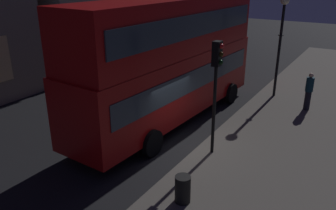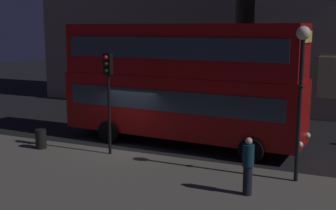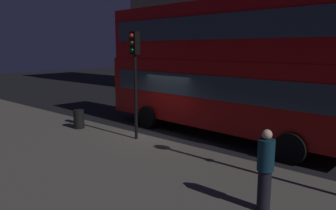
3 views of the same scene
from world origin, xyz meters
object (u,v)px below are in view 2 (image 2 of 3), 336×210
pedestrian (248,165)px  traffic_light_near_kerb (108,82)px  litter_bin (41,139)px  street_lamp (301,73)px  double_decker_bus (180,79)px

pedestrian → traffic_light_near_kerb: bearing=155.2°
pedestrian → litter_bin: pedestrian is taller
traffic_light_near_kerb → litter_bin: (-3.16, -0.50, -2.56)m
pedestrian → litter_bin: (-9.47, 1.61, -0.53)m
pedestrian → street_lamp: bearing=51.4°
traffic_light_near_kerb → street_lamp: street_lamp is taller
street_lamp → litter_bin: 11.17m
double_decker_bus → traffic_light_near_kerb: bearing=-119.0°
traffic_light_near_kerb → litter_bin: bearing=-169.5°
double_decker_bus → pedestrian: bearing=-45.9°
street_lamp → pedestrian: size_ratio=2.83×
traffic_light_near_kerb → pedestrian: traffic_light_near_kerb is taller
pedestrian → litter_bin: 9.62m
traffic_light_near_kerb → litter_bin: 4.10m
litter_bin → pedestrian: bearing=-9.7°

